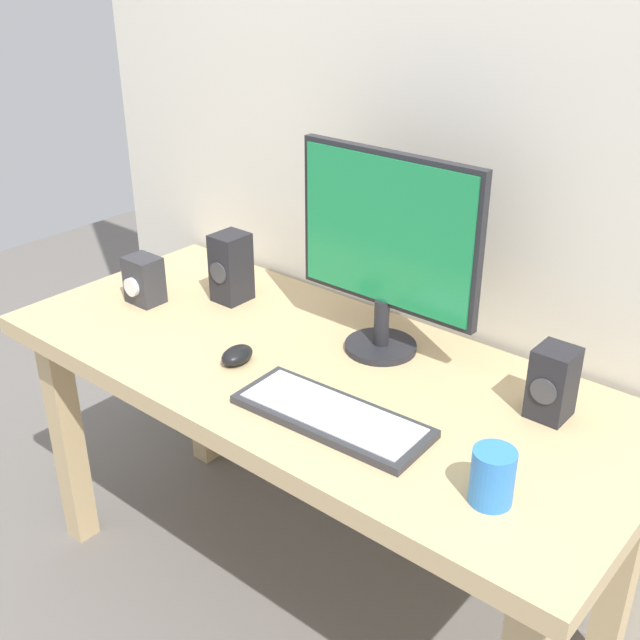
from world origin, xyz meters
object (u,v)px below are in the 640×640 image
Objects in this scene: keyboard_primary at (332,416)px; coffee_mug at (492,477)px; monitor at (387,244)px; speaker_left at (231,267)px; speaker_right at (553,383)px; audio_controller at (144,280)px; mouse at (237,355)px; desk at (312,399)px.

coffee_mug is (0.37, -0.02, 0.04)m from keyboard_primary.
monitor is 0.51m from speaker_left.
speaker_right reaches higher than coffee_mug.
monitor is 1.12× the size of keyboard_primary.
monitor is 0.70m from audio_controller.
speaker_right is (0.65, 0.26, 0.06)m from mouse.
desk is at bearing -116.45° from monitor.
mouse is 0.83× the size of coffee_mug.
audio_controller is (-0.42, 0.07, 0.04)m from mouse.
keyboard_primary is 0.64m from speaker_left.
monitor reaches higher than audio_controller.
mouse reaches higher than keyboard_primary.
coffee_mug is (0.56, -0.17, 0.15)m from desk.
monitor reaches higher than keyboard_primary.
mouse is at bearing -42.49° from speaker_left.
keyboard_primary is 0.38m from coffee_mug.
mouse is 0.70m from coffee_mug.
mouse is 0.36m from speaker_left.
desk is 0.45m from speaker_left.
speaker_left is at bearing 44.02° from audio_controller.
audio_controller is (-0.74, 0.12, 0.05)m from keyboard_primary.
keyboard_primary is 4.03× the size of coffee_mug.
audio_controller is at bearing 171.06° from keyboard_primary.
speaker_left reaches higher than keyboard_primary.
monitor reaches higher than mouse.
monitor is at bearing 45.89° from mouse.
speaker_left is at bearing 131.83° from mouse.
monitor reaches higher than desk.
keyboard_primary reaches higher than desk.
mouse is at bearing -158.27° from speaker_right.
speaker_right reaches higher than audio_controller.
monitor is 0.47m from speaker_right.
speaker_left is 0.99m from coffee_mug.
speaker_right is 1.21× the size of audio_controller.
audio_controller is (-1.07, -0.18, -0.01)m from speaker_right.
speaker_right is at bearing 97.56° from coffee_mug.
speaker_left is 0.23m from audio_controller.
keyboard_primary is at bearing -25.85° from speaker_left.
coffee_mug is at bearing -35.12° from monitor.
keyboard_primary is 2.28× the size of speaker_left.
coffee_mug is at bearing -6.89° from audio_controller.
audio_controller is at bearing -176.50° from desk.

